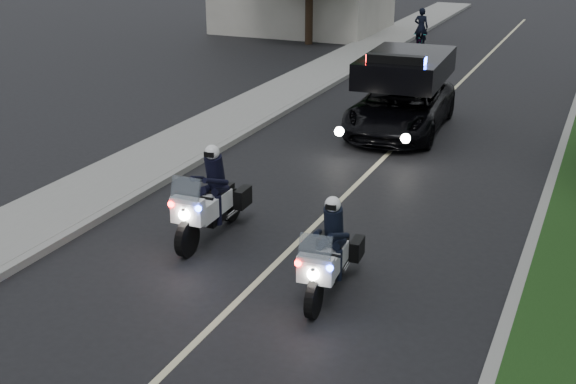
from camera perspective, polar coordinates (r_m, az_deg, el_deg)
name	(u,v)px	position (r m, az deg, el deg)	size (l,w,h in m)	color
ground	(251,288)	(12.50, -2.85, -7.40)	(120.00, 120.00, 0.00)	black
curb_right	(562,148)	(20.66, 20.38, 3.18)	(0.20, 60.00, 0.15)	gray
curb_left	(278,115)	(22.56, -0.80, 5.95)	(0.20, 60.00, 0.15)	gray
sidewalk_left	(245,111)	(23.02, -3.31, 6.24)	(2.00, 60.00, 0.16)	gray
lane_marking	(409,133)	(21.26, 9.33, 4.52)	(0.12, 50.00, 0.01)	#BFB78C
police_moto_left	(212,236)	(14.42, -5.91, -3.43)	(0.75, 2.14, 1.82)	white
police_moto_right	(329,292)	(12.38, 3.15, -7.71)	(0.68, 1.95, 1.66)	silver
police_suv	(400,131)	(21.43, 8.61, 4.69)	(2.38, 5.15, 2.50)	black
bicycle	(420,51)	(34.08, 10.12, 10.67)	(0.54, 1.54, 0.81)	black
cyclist	(420,51)	(34.08, 10.12, 10.67)	(0.61, 0.40, 1.68)	black
tree_left_near	(309,44)	(35.32, 1.61, 11.34)	(5.95, 5.95, 9.92)	#194216
tree_left_far	(309,33)	(38.70, 1.60, 12.20)	(5.56, 5.56, 9.27)	black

